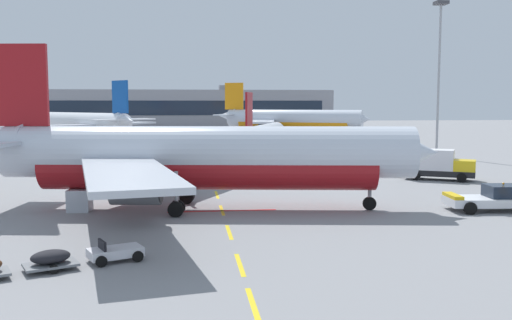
{
  "coord_description": "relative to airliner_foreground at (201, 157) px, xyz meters",
  "views": [
    {
      "loc": [
        15.51,
        -19.03,
        7.84
      ],
      "look_at": [
        20.81,
        24.42,
        3.49
      ],
      "focal_mm": 39.76,
      "sensor_mm": 36.0,
      "label": 1
    }
  ],
  "objects": [
    {
      "name": "airliner_foreground",
      "position": [
        0.0,
        0.0,
        0.0
      ],
      "size": [
        34.79,
        34.28,
        12.2
      ],
      "color": "silver",
      "rests_on": "ground"
    },
    {
      "name": "fuel_service_truck",
      "position": [
        24.65,
        13.68,
        -2.3
      ],
      "size": [
        7.29,
        5.48,
        3.14
      ],
      "color": "black",
      "rests_on": "ground"
    },
    {
      "name": "uld_cargo_container",
      "position": [
        -8.85,
        0.47,
        -3.15
      ],
      "size": [
        1.72,
        1.68,
        1.6
      ],
      "color": "#B7BCC6",
      "rests_on": "ground"
    },
    {
      "name": "airliner_far_right",
      "position": [
        -22.09,
        73.67,
        -0.04
      ],
      "size": [
        28.36,
        29.47,
        12.07
      ],
      "color": "white",
      "rests_on": "ground"
    },
    {
      "name": "airliner_far_center",
      "position": [
        10.39,
        42.31,
        -0.93
      ],
      "size": [
        25.16,
        26.04,
        9.34
      ],
      "color": "white",
      "rests_on": "ground"
    },
    {
      "name": "baggage_train",
      "position": [
        -8.79,
        -15.32,
        -3.42
      ],
      "size": [
        11.2,
        6.05,
        1.14
      ],
      "color": "silver",
      "rests_on": "ground"
    },
    {
      "name": "airliner_mid_left",
      "position": [
        22.58,
        86.08,
        0.19
      ],
      "size": [
        34.69,
        32.79,
        12.79
      ],
      "color": "silver",
      "rests_on": "ground"
    },
    {
      "name": "ground",
      "position": [
        23.51,
        17.24,
        -3.95
      ],
      "size": [
        400.0,
        400.0,
        0.0
      ],
      "primitive_type": "plane",
      "color": "gray"
    },
    {
      "name": "apron_light_mast_far",
      "position": [
        36.25,
        39.16,
        10.4
      ],
      "size": [
        1.8,
        1.8,
        22.83
      ],
      "color": "slate",
      "rests_on": "ground"
    },
    {
      "name": "terminal_satellite",
      "position": [
        -1.29,
        138.27,
        2.09
      ],
      "size": [
        90.15,
        19.62,
        13.64
      ],
      "color": "gray",
      "rests_on": "ground"
    },
    {
      "name": "pushback_tug",
      "position": [
        21.2,
        -3.05,
        -3.05
      ],
      "size": [
        6.23,
        3.61,
        2.08
      ],
      "color": "silver",
      "rests_on": "ground"
    },
    {
      "name": "apron_paint_markings",
      "position": [
        1.51,
        15.23,
        -3.95
      ],
      "size": [
        8.0,
        96.0,
        0.01
      ],
      "color": "yellow",
      "rests_on": "ground"
    }
  ]
}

